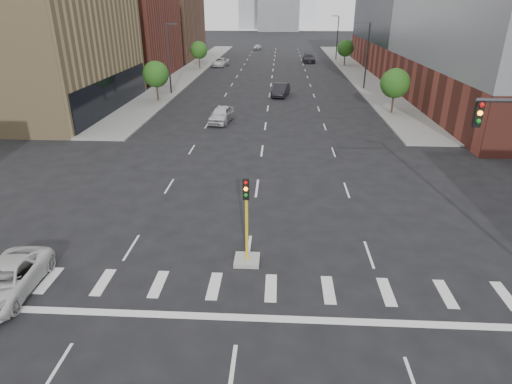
# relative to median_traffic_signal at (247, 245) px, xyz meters

# --- Properties ---
(sidewalk_left_far) EXTENTS (5.00, 92.00, 0.15)m
(sidewalk_left_far) POSITION_rel_median_traffic_signal_xyz_m (-15.00, 65.03, -0.90)
(sidewalk_left_far) COLOR gray
(sidewalk_left_far) RESTS_ON ground
(sidewalk_right_far) EXTENTS (5.00, 92.00, 0.15)m
(sidewalk_right_far) POSITION_rel_median_traffic_signal_xyz_m (15.00, 65.03, -0.90)
(sidewalk_right_far) COLOR gray
(sidewalk_right_far) RESTS_ON ground
(building_left_mid) EXTENTS (20.00, 24.00, 14.00)m
(building_left_mid) POSITION_rel_median_traffic_signal_xyz_m (-27.50, 31.03, 6.03)
(building_left_mid) COLOR #A0855A
(building_left_mid) RESTS_ON ground
(building_left_far_a) EXTENTS (20.00, 22.00, 12.00)m
(building_left_far_a) POSITION_rel_median_traffic_signal_xyz_m (-27.50, 57.03, 5.03)
(building_left_far_a) COLOR brown
(building_left_far_a) RESTS_ON ground
(building_left_far_b) EXTENTS (20.00, 24.00, 13.00)m
(building_left_far_b) POSITION_rel_median_traffic_signal_xyz_m (-27.50, 83.03, 5.53)
(building_left_far_b) COLOR brown
(building_left_far_b) RESTS_ON ground
(building_right_main) EXTENTS (24.00, 70.00, 22.00)m
(building_right_main) POSITION_rel_median_traffic_signal_xyz_m (29.50, 51.03, 10.03)
(building_right_main) COLOR brown
(building_right_main) RESTS_ON ground
(median_traffic_signal) EXTENTS (1.20, 1.20, 4.40)m
(median_traffic_signal) POSITION_rel_median_traffic_signal_xyz_m (0.00, 0.00, 0.00)
(median_traffic_signal) COLOR #999993
(median_traffic_signal) RESTS_ON ground
(streetlight_right_a) EXTENTS (1.60, 0.22, 9.07)m
(streetlight_right_a) POSITION_rel_median_traffic_signal_xyz_m (13.41, 46.03, 4.04)
(streetlight_right_a) COLOR #2D2D30
(streetlight_right_a) RESTS_ON ground
(streetlight_right_b) EXTENTS (1.60, 0.22, 9.07)m
(streetlight_right_b) POSITION_rel_median_traffic_signal_xyz_m (13.41, 81.03, 4.04)
(streetlight_right_b) COLOR #2D2D30
(streetlight_right_b) RESTS_ON ground
(streetlight_left) EXTENTS (1.60, 0.22, 9.07)m
(streetlight_left) POSITION_rel_median_traffic_signal_xyz_m (-13.41, 41.03, 4.04)
(streetlight_left) COLOR #2D2D30
(streetlight_left) RESTS_ON ground
(tree_left_near) EXTENTS (3.20, 3.20, 4.85)m
(tree_left_near) POSITION_rel_median_traffic_signal_xyz_m (-14.00, 36.03, 2.42)
(tree_left_near) COLOR #382619
(tree_left_near) RESTS_ON ground
(tree_left_far) EXTENTS (3.20, 3.20, 4.85)m
(tree_left_far) POSITION_rel_median_traffic_signal_xyz_m (-14.00, 66.03, 2.42)
(tree_left_far) COLOR #382619
(tree_left_far) RESTS_ON ground
(tree_right_near) EXTENTS (3.20, 3.20, 4.85)m
(tree_right_near) POSITION_rel_median_traffic_signal_xyz_m (14.00, 31.03, 2.42)
(tree_right_near) COLOR #382619
(tree_right_near) RESTS_ON ground
(tree_right_far) EXTENTS (3.20, 3.20, 4.85)m
(tree_right_far) POSITION_rel_median_traffic_signal_xyz_m (14.00, 71.03, 2.42)
(tree_right_far) COLOR #382619
(tree_right_far) RESTS_ON ground
(car_near_left) EXTENTS (2.55, 5.07, 1.66)m
(car_near_left) POSITION_rel_median_traffic_signal_xyz_m (-4.65, 26.23, -0.14)
(car_near_left) COLOR silver
(car_near_left) RESTS_ON ground
(car_mid_right) EXTENTS (2.61, 5.29, 1.67)m
(car_mid_right) POSITION_rel_median_traffic_signal_xyz_m (1.50, 40.35, -0.14)
(car_mid_right) COLOR black
(car_mid_right) RESTS_ON ground
(car_far_left) EXTENTS (3.28, 5.91, 1.56)m
(car_far_left) POSITION_rel_median_traffic_signal_xyz_m (-10.50, 69.69, -0.19)
(car_far_left) COLOR silver
(car_far_left) RESTS_ON ground
(car_deep_right) EXTENTS (2.43, 5.90, 1.71)m
(car_deep_right) POSITION_rel_median_traffic_signal_xyz_m (7.32, 76.72, -0.12)
(car_deep_right) COLOR black
(car_deep_right) RESTS_ON ground
(car_distant) EXTENTS (2.35, 4.39, 1.42)m
(car_distant) POSITION_rel_median_traffic_signal_xyz_m (-4.93, 102.81, -0.26)
(car_distant) COLOR #BABBBF
(car_distant) RESTS_ON ground
(parked_minivan) EXTENTS (2.46, 4.97, 1.35)m
(parked_minivan) POSITION_rel_median_traffic_signal_xyz_m (-10.00, -2.97, -0.30)
(parked_minivan) COLOR silver
(parked_minivan) RESTS_ON ground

